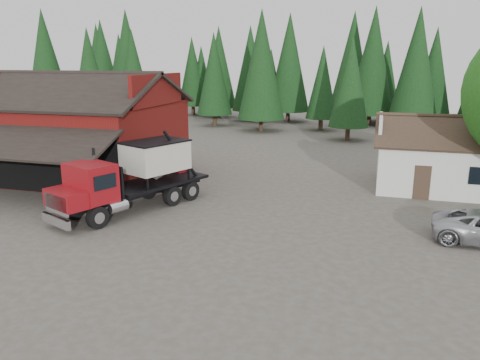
# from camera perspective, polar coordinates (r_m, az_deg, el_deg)

# --- Properties ---
(ground) EXTENTS (120.00, 120.00, 0.00)m
(ground) POSITION_cam_1_polar(r_m,az_deg,el_deg) (21.43, -9.09, -7.21)
(ground) COLOR #4E463D
(ground) RESTS_ON ground
(red_barn) EXTENTS (12.80, 13.63, 7.18)m
(red_barn) POSITION_cam_1_polar(r_m,az_deg,el_deg) (34.52, -18.87, 5.04)
(red_barn) COLOR maroon
(red_barn) RESTS_ON ground
(farmhouse) EXTENTS (8.60, 6.42, 4.65)m
(farmhouse) POSITION_cam_1_polar(r_m,az_deg,el_deg) (31.81, 23.69, 1.98)
(farmhouse) COLOR silver
(farmhouse) RESTS_ON ground
(conifer_backdrop) EXTENTS (76.00, 16.00, 16.00)m
(conifer_backdrop) POSITION_cam_1_polar(r_m,az_deg,el_deg) (61.07, 8.03, 6.83)
(conifer_backdrop) COLOR black
(conifer_backdrop) RESTS_ON ground
(near_pine_a) EXTENTS (4.40, 4.40, 11.40)m
(near_pine_a) POSITION_cam_1_polar(r_m,az_deg,el_deg) (55.30, -17.86, 12.18)
(near_pine_a) COLOR #382619
(near_pine_a) RESTS_ON ground
(near_pine_b) EXTENTS (3.96, 3.96, 10.40)m
(near_pine_b) POSITION_cam_1_polar(r_m,az_deg,el_deg) (48.05, 13.33, 11.66)
(near_pine_b) COLOR #382619
(near_pine_b) RESTS_ON ground
(near_pine_d) EXTENTS (5.28, 5.28, 13.40)m
(near_pine_d) POSITION_cam_1_polar(r_m,az_deg,el_deg) (53.48, 2.63, 13.86)
(near_pine_d) COLOR #382619
(near_pine_d) RESTS_ON ground
(feed_truck) EXTENTS (5.84, 9.31, 4.11)m
(feed_truck) POSITION_cam_1_polar(r_m,az_deg,el_deg) (25.50, -12.86, 0.62)
(feed_truck) COLOR black
(feed_truck) RESTS_ON ground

